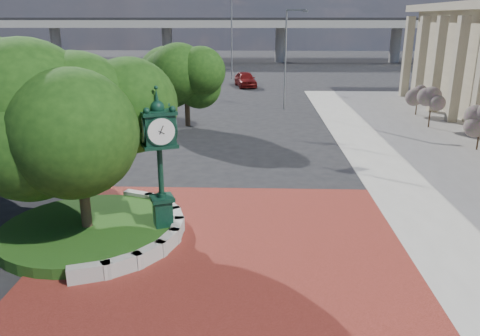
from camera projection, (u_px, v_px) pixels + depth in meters
name	position (u px, v px, depth m)	size (l,w,h in m)	color
ground	(228.00, 238.00, 16.55)	(200.00, 200.00, 0.00)	black
plaza	(226.00, 251.00, 15.59)	(12.00, 12.00, 0.04)	maroon
planter_wall	(152.00, 230.00, 16.56)	(2.96, 6.77, 0.54)	#9E9B93
grass_bed	(88.00, 231.00, 16.66)	(6.10, 6.10, 0.40)	#1D4212
overpass	(251.00, 23.00, 81.16)	(90.00, 12.00, 7.50)	#9E9B93
tree_planter	(78.00, 134.00, 15.58)	(5.20, 5.20, 6.33)	#38281C
tree_street	(186.00, 81.00, 32.82)	(4.40, 4.40, 5.45)	#38281C
post_clock	(160.00, 158.00, 15.89)	(1.36, 1.36, 5.25)	black
parked_car	(245.00, 79.00, 52.75)	(1.98, 4.92, 1.68)	#5E0D0D
street_lamp_near	(288.00, 52.00, 38.33)	(1.74, 0.78, 8.09)	slate
street_lamp_far	(233.00, 32.00, 57.76)	(2.06, 1.08, 9.78)	slate
shrub_mid	(431.00, 105.00, 32.71)	(1.20, 1.20, 2.20)	#38281C
shrub_far	(418.00, 95.00, 36.99)	(1.20, 1.20, 2.20)	#38281C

